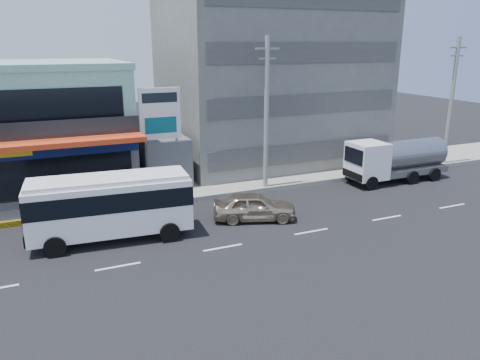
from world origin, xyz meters
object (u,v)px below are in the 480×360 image
at_px(shop_building, 31,131).
at_px(concrete_building, 269,76).
at_px(satellite_dish, 162,135).
at_px(utility_pole_near, 266,114).
at_px(utility_pole_far, 451,102).
at_px(sedan, 254,206).
at_px(motorcycle_rider, 68,214).
at_px(billboard, 160,120).
at_px(minibus, 110,203).
at_px(tanker_truck, 394,159).

bearing_deg(shop_building, concrete_building, 3.35).
relative_size(satellite_dish, utility_pole_near, 0.15).
xyz_separation_m(concrete_building, utility_pole_far, (12.00, -7.60, -1.85)).
bearing_deg(sedan, utility_pole_far, -56.31).
xyz_separation_m(utility_pole_near, utility_pole_far, (16.00, 0.00, 0.00)).
height_order(utility_pole_near, motorcycle_rider, utility_pole_near).
distance_m(shop_building, billboard, 8.92).
xyz_separation_m(concrete_building, minibus, (-14.70, -11.84, -5.04)).
bearing_deg(minibus, shop_building, 107.00).
height_order(shop_building, minibus, shop_building).
xyz_separation_m(billboard, utility_pole_far, (22.50, -1.80, 0.22)).
bearing_deg(satellite_dish, shop_building, 159.79).
relative_size(utility_pole_far, motorcycle_rider, 4.63).
height_order(shop_building, satellite_dish, shop_building).
bearing_deg(utility_pole_near, utility_pole_far, 0.00).
distance_m(satellite_dish, sedan, 9.19).
distance_m(shop_building, satellite_dish, 8.54).
distance_m(utility_pole_near, motorcycle_rider, 13.44).
bearing_deg(minibus, utility_pole_far, 9.01).
distance_m(satellite_dish, tanker_truck, 16.32).
relative_size(shop_building, tanker_truck, 1.62).
bearing_deg(shop_building, satellite_dish, -20.21).
distance_m(utility_pole_near, sedan, 7.03).
bearing_deg(satellite_dish, utility_pole_far, -9.29).
relative_size(shop_building, minibus, 1.55).
bearing_deg(tanker_truck, satellite_dish, 160.86).
bearing_deg(satellite_dish, utility_pole_near, -30.96).
bearing_deg(utility_pole_near, motorcycle_rider, -172.79).
distance_m(minibus, sedan, 7.80).
relative_size(billboard, minibus, 0.86).
height_order(shop_building, motorcycle_rider, shop_building).
bearing_deg(satellite_dish, motorcycle_rider, -141.76).
relative_size(minibus, motorcycle_rider, 3.71).
bearing_deg(concrete_building, shop_building, -176.65).
distance_m(billboard, minibus, 7.93).
distance_m(utility_pole_far, motorcycle_rider, 28.98).
distance_m(satellite_dish, minibus, 9.28).
xyz_separation_m(utility_pole_near, motorcycle_rider, (-12.59, -1.59, -4.44)).
distance_m(billboard, utility_pole_far, 22.57).
height_order(utility_pole_near, minibus, utility_pole_near).
distance_m(utility_pole_far, minibus, 27.23).
bearing_deg(tanker_truck, billboard, 167.47).
distance_m(shop_building, sedan, 16.00).
distance_m(sedan, tanker_truck, 12.68).
bearing_deg(utility_pole_far, satellite_dish, 170.71).
bearing_deg(minibus, satellite_dish, 59.02).
bearing_deg(billboard, shop_building, 147.68).
bearing_deg(motorcycle_rider, sedan, -17.53).
xyz_separation_m(utility_pole_near, minibus, (-10.70, -4.24, -3.19)).
height_order(minibus, motorcycle_rider, minibus).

